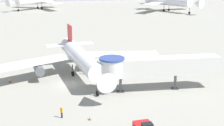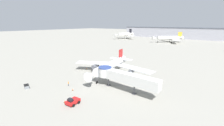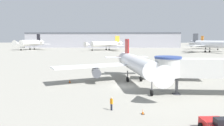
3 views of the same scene
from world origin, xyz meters
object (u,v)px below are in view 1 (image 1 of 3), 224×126
traffic_cone_port_wing (10,80)px  main_airplane (81,59)px  background_jet_gold_tail (36,1)px  background_jet_gray_tail (170,1)px  jet_bridge (152,66)px  traffic_cone_near_nose (90,118)px  ground_crew_marshaller (62,111)px

traffic_cone_port_wing → main_airplane: bearing=1.3°
main_airplane → traffic_cone_port_wing: bearing=171.6°
background_jet_gold_tail → main_airplane: bearing=-35.2°
background_jet_gray_tail → jet_bridge: bearing=-140.8°
background_jet_gray_tail → background_jet_gold_tail: bearing=132.9°
background_jet_gray_tail → traffic_cone_port_wing: bearing=-153.5°
traffic_cone_near_nose → ground_crew_marshaller: ground_crew_marshaller is taller
background_jet_gray_tail → traffic_cone_near_nose: bearing=-144.1°
main_airplane → jet_bridge: 13.76m
main_airplane → traffic_cone_near_nose: (-0.53, -17.61, -3.32)m
traffic_cone_port_wing → traffic_cone_near_nose: bearing=-54.5°
traffic_cone_port_wing → background_jet_gray_tail: bearing=55.2°
jet_bridge → ground_crew_marshaller: size_ratio=12.21×
ground_crew_marshaller → background_jet_gray_tail: background_jet_gray_tail is taller
traffic_cone_port_wing → background_jet_gray_tail: 113.94m
traffic_cone_port_wing → background_jet_gray_tail: background_jet_gray_tail is taller
traffic_cone_near_nose → background_jet_gold_tail: size_ratio=0.02×
main_airplane → traffic_cone_near_nose: bearing=-101.4°
traffic_cone_near_nose → main_airplane: bearing=88.3°
background_jet_gray_tail → ground_crew_marshaller: bearing=-145.8°
main_airplane → traffic_cone_port_wing: 13.29m
jet_bridge → traffic_cone_port_wing: bearing=162.6°
jet_bridge → traffic_cone_near_nose: size_ratio=33.13×
main_airplane → background_jet_gray_tail: 106.76m
main_airplane → ground_crew_marshaller: main_airplane is taller
traffic_cone_near_nose → ground_crew_marshaller: (-3.62, 1.26, 0.66)m
ground_crew_marshaller → background_jet_gray_tail: size_ratio=0.05×
ground_crew_marshaller → background_jet_gray_tail: bearing=-77.0°
traffic_cone_port_wing → jet_bridge: bearing=-19.4°
jet_bridge → background_jet_gold_tail: 126.04m
jet_bridge → background_jet_gray_tail: bearing=69.8°
traffic_cone_port_wing → background_jet_gray_tail: (65.00, 93.46, 4.77)m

